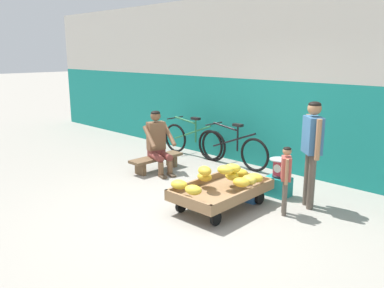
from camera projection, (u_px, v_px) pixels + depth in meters
The scene contains 13 objects.
ground_plane at pixel (187, 216), 5.35m from camera, with size 80.00×80.00×0.00m, color gray.
back_wall at pixel (300, 84), 6.96m from camera, with size 16.00×0.30×3.27m.
banana_cart at pixel (222, 192), 5.58m from camera, with size 0.87×1.46×0.36m.
banana_pile at pixel (224, 177), 5.54m from camera, with size 0.85×1.27×0.27m.
low_bench at pixel (157, 160), 7.38m from camera, with size 0.31×1.10×0.27m.
vendor_seated at pixel (158, 142), 7.23m from camera, with size 0.73×0.59×1.14m.
plastic_crate at pixel (278, 186), 6.08m from camera, with size 0.36×0.28×0.30m.
weighing_scale at pixel (279, 168), 6.01m from camera, with size 0.30×0.30×0.29m.
bicycle_near_left at pixel (192, 140), 8.38m from camera, with size 1.66×0.48×0.86m.
bicycle_far_left at pixel (233, 148), 7.64m from camera, with size 1.66×0.48×0.86m.
customer_adult at pixel (312, 143), 5.46m from camera, with size 0.38×0.36×1.53m.
customer_child at pixel (286, 173), 5.28m from camera, with size 0.22×0.26×0.96m.
shopping_bag at pixel (251, 195), 5.81m from camera, with size 0.18×0.12×0.24m, color #3370B7.
Camera 1 is at (3.53, -3.52, 2.18)m, focal length 36.62 mm.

